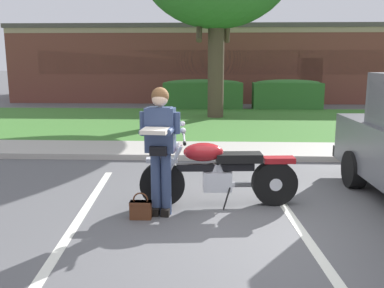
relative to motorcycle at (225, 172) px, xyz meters
name	(u,v)px	position (x,y,z in m)	size (l,w,h in m)	color
ground_plane	(246,224)	(0.26, -0.73, -0.48)	(140.00, 140.00, 0.00)	#565659
curb_strip	(233,157)	(0.26, 2.75, -0.42)	(60.00, 0.20, 0.12)	#ADA89E
concrete_walk	(231,150)	(0.26, 3.60, -0.44)	(60.00, 1.50, 0.08)	#ADA89E
grass_lawn	(225,122)	(0.26, 7.92, -0.45)	(60.00, 7.15, 0.06)	#3D752D
stall_stripe_0	(81,216)	(-1.93, -0.53, -0.48)	(0.12, 4.40, 0.01)	silver
stall_stripe_1	(293,219)	(0.88, -0.53, -0.48)	(0.12, 4.40, 0.01)	silver
motorcycle	(225,172)	(0.00, 0.00, 0.00)	(2.24, 0.82, 1.18)	black
rider_person	(160,141)	(-0.87, -0.42, 0.53)	(0.53, 0.60, 1.70)	black
handbag	(141,208)	(-1.11, -0.60, -0.34)	(0.28, 0.13, 0.36)	#562D19
hedge_left	(203,94)	(-0.53, 11.82, 0.17)	(3.25, 0.90, 1.24)	#336B2D
hedge_center_left	(287,94)	(2.93, 11.82, 0.17)	(2.81, 0.90, 1.24)	#336B2D
brick_building	(221,63)	(0.34, 18.17, 1.36)	(20.45, 8.48, 3.67)	brown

